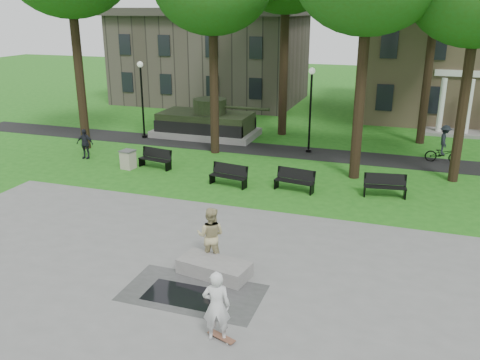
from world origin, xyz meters
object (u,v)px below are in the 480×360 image
object	(u,v)px
concrete_block	(214,268)
cyclist	(444,147)
park_bench_0	(156,158)
skateboarder	(217,306)
friend_watching	(211,236)
trash_bin	(128,159)

from	to	relation	value
concrete_block	cyclist	world-z (taller)	cyclist
concrete_block	park_bench_0	distance (m)	11.62
skateboarder	park_bench_0	world-z (taller)	skateboarder
friend_watching	park_bench_0	distance (m)	10.85
friend_watching	cyclist	distance (m)	16.17
trash_bin	park_bench_0	bearing A→B (deg)	24.71
friend_watching	skateboarder	bearing A→B (deg)	108.03
park_bench_0	trash_bin	world-z (taller)	park_bench_0
concrete_block	trash_bin	bearing A→B (deg)	132.99
trash_bin	cyclist	bearing A→B (deg)	22.46
cyclist	trash_bin	xyz separation A→B (m)	(-15.21, -6.29, -0.34)
skateboarder	friend_watching	bearing A→B (deg)	-83.04
park_bench_0	trash_bin	xyz separation A→B (m)	(-1.26, -0.58, -0.04)
concrete_block	friend_watching	xyz separation A→B (m)	(-0.38, 0.68, 0.72)
trash_bin	friend_watching	bearing A→B (deg)	-46.05
concrete_block	cyclist	size ratio (longest dim) A/B	1.09
skateboarder	cyclist	world-z (taller)	cyclist
park_bench_0	concrete_block	bearing A→B (deg)	-43.26
skateboarder	cyclist	distance (m)	18.93
concrete_block	cyclist	bearing A→B (deg)	64.91
cyclist	concrete_block	bearing A→B (deg)	155.22
cyclist	park_bench_0	size ratio (longest dim) A/B	1.09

